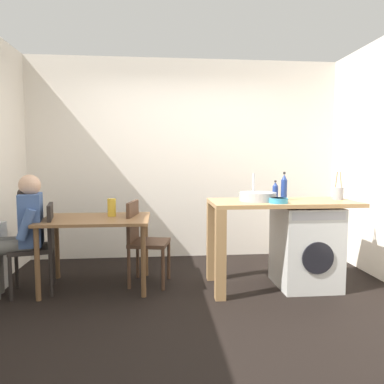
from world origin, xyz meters
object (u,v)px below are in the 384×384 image
at_px(vase, 112,207).
at_px(utensil_crock, 338,193).
at_px(bottle_tall_green, 275,191).
at_px(mixing_bowl, 279,200).
at_px(chair_opposite, 143,237).
at_px(dining_table, 96,227).
at_px(chair_person_seat, 40,243).
at_px(washing_machine, 305,246).
at_px(seated_person, 22,228).
at_px(bottle_squat_brown, 284,187).

bearing_deg(vase, utensil_crock, -5.22).
distance_m(bottle_tall_green, mixing_bowl, 0.29).
height_order(chair_opposite, mixing_bowl, mixing_bowl).
bearing_deg(utensil_crock, chair_opposite, 174.93).
bearing_deg(chair_opposite, dining_table, -71.24).
xyz_separation_m(chair_person_seat, washing_machine, (2.75, -0.09, -0.08)).
distance_m(chair_person_seat, seated_person, 0.23).
height_order(chair_person_seat, chair_opposite, same).
distance_m(dining_table, chair_opposite, 0.50).
distance_m(bottle_tall_green, bottle_squat_brown, 0.10).
bearing_deg(washing_machine, chair_person_seat, 178.14).
xyz_separation_m(mixing_bowl, utensil_crock, (0.74, 0.25, 0.04)).
bearing_deg(chair_opposite, bottle_tall_green, 94.64).
height_order(chair_person_seat, mixing_bowl, mixing_bowl).
distance_m(chair_person_seat, washing_machine, 2.75).
bearing_deg(mixing_bowl, bottle_squat_brown, 60.43).
xyz_separation_m(seated_person, bottle_squat_brown, (2.68, 0.00, 0.38)).
bearing_deg(dining_table, vase, 33.69).
height_order(seated_person, bottle_tall_green, seated_person).
relative_size(chair_opposite, bottle_squat_brown, 3.02).
bearing_deg(utensil_crock, mixing_bowl, -161.33).
bearing_deg(vase, chair_opposite, -6.23).
xyz_separation_m(seated_person, washing_machine, (2.90, -0.05, -0.24)).
bearing_deg(washing_machine, utensil_crock, 8.10).
height_order(bottle_squat_brown, vase, bottle_squat_brown).
relative_size(chair_person_seat, vase, 4.72).
xyz_separation_m(chair_opposite, bottle_squat_brown, (1.50, -0.18, 0.55)).
xyz_separation_m(dining_table, bottle_tall_green, (1.89, -0.09, 0.37)).
relative_size(bottle_squat_brown, utensil_crock, 0.99).
xyz_separation_m(washing_machine, vase, (-2.05, 0.27, 0.41)).
distance_m(washing_machine, bottle_squat_brown, 0.67).
bearing_deg(chair_person_seat, chair_opposite, -94.11).
relative_size(dining_table, seated_person, 0.92).
bearing_deg(vase, mixing_bowl, -15.68).
distance_m(washing_machine, bottle_tall_green, 0.67).
bearing_deg(dining_table, mixing_bowl, -11.47).
bearing_deg(seated_person, mixing_bowl, -108.05).
bearing_deg(utensil_crock, vase, 174.78).
relative_size(bottle_tall_green, bottle_squat_brown, 0.70).
relative_size(seated_person, bottle_squat_brown, 4.03).
height_order(bottle_tall_green, bottle_squat_brown, bottle_squat_brown).
bearing_deg(dining_table, seated_person, -170.45).
relative_size(seated_person, washing_machine, 1.40).
xyz_separation_m(seated_person, utensil_crock, (3.27, -0.00, 0.32)).
distance_m(utensil_crock, vase, 2.43).
bearing_deg(bottle_tall_green, chair_person_seat, 179.75).
bearing_deg(utensil_crock, bottle_tall_green, 177.78).
bearing_deg(chair_person_seat, bottle_tall_green, -102.61).
bearing_deg(chair_person_seat, mixing_bowl, -109.25).
bearing_deg(vase, bottle_squat_brown, -6.74).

